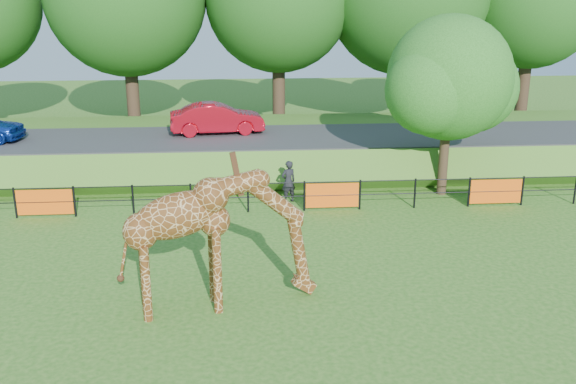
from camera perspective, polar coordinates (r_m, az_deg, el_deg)
name	(u,v)px	position (r m, az deg, el deg)	size (l,w,h in m)	color
ground	(255,322)	(15.49, -2.97, -11.49)	(90.00, 90.00, 0.00)	#286118
giraffe	(220,240)	(15.61, -6.04, -4.31)	(4.85, 0.89, 3.46)	#5A3112
perimeter_fence	(248,197)	(22.65, -3.58, -0.47)	(28.07, 0.10, 1.10)	black
embankment	(245,146)	(29.86, -3.85, 4.09)	(40.00, 9.00, 1.30)	#286118
road	(245,138)	(28.24, -3.84, 4.80)	(40.00, 5.00, 0.12)	#2F2F31
car_red	(217,118)	(28.87, -6.33, 6.52)	(1.44, 4.13, 1.36)	#B60D1C
visitor	(288,181)	(23.65, 0.04, 0.94)	(0.58, 0.38, 1.58)	black
tree_east	(451,83)	(24.71, 14.33, 9.40)	(5.40, 4.71, 6.76)	#322016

